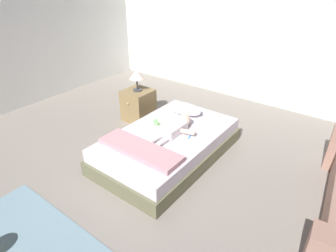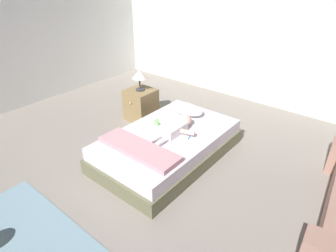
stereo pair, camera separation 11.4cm
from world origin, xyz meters
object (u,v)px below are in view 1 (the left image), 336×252
Objects in this scene: toothbrush at (190,135)px; nightstand at (138,105)px; baby at (175,127)px; pillow at (185,109)px; toy_block at (157,122)px; lamp at (137,75)px; bed at (168,145)px.

nightstand is (-1.25, 0.43, -0.10)m from toothbrush.
baby reaches higher than nightstand.
baby is (0.20, -0.50, -0.01)m from pillow.
toothbrush is 1.33m from nightstand.
toy_block is (-0.30, 0.00, -0.03)m from baby.
bed is at bearing -28.47° from lamp.
toothbrush is (0.40, -0.48, -0.06)m from pillow.
lamp is at bearing 148.70° from toy_block.
toothbrush is at bearing -19.00° from lamp.
baby reaches higher than pillow.
nightstand is (-0.84, -0.05, -0.16)m from pillow.
bed is 5.75× the size of lamp.
lamp is (0.00, 0.00, 0.49)m from nightstand.
toothbrush is 0.29× the size of nightstand.
baby is at bearing -23.67° from nightstand.
lamp is 4.39× the size of toy_block.
nightstand is (-1.04, 0.46, -0.16)m from baby.
pillow is 0.74× the size of baby.
baby is 1.40× the size of nightstand.
toy_block is (0.75, -0.45, -0.36)m from lamp.
lamp is (-1.04, 0.46, 0.33)m from baby.
nightstand is 0.89m from toy_block.
bed is at bearing -18.91° from toy_block.
toothbrush is at bearing 2.82° from toy_block.
toothbrush is at bearing 7.47° from baby.
toy_block is at bearing 161.09° from bed.
pillow is at bearing 130.37° from toothbrush.
baby is 1.15m from nightstand.
pillow is 0.54m from baby.
bed is 0.33m from toy_block.
nightstand is at bearing -90.00° from lamp.
baby is at bearing -0.47° from toy_block.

